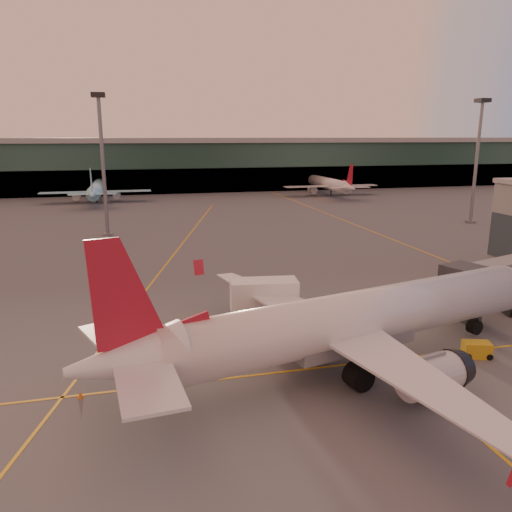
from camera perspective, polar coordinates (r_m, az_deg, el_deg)
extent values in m
plane|color=#4C4F54|center=(37.82, 11.83, -15.45)|extent=(600.00, 600.00, 0.00)
cube|color=gold|center=(41.85, 8.83, -12.33)|extent=(80.00, 0.25, 0.01)
cube|color=gold|center=(76.94, -9.73, -0.30)|extent=(31.30, 115.98, 0.01)
cube|color=gold|center=(110.79, 10.35, 3.90)|extent=(0.25, 160.00, 0.01)
cube|color=gold|center=(34.58, 25.93, -19.62)|extent=(0.25, 30.00, 0.01)
cube|color=#19382D|center=(172.55, -8.97, 10.01)|extent=(400.00, 18.00, 16.00)
cube|color=gray|center=(172.26, -9.08, 12.93)|extent=(400.00, 20.00, 1.60)
cube|color=black|center=(164.40, -8.65, 8.46)|extent=(400.00, 1.00, 8.00)
cylinder|color=slate|center=(95.90, -17.06, 9.58)|extent=(0.70, 0.70, 25.00)
cube|color=black|center=(95.99, -17.60, 17.16)|extent=(2.40, 2.40, 0.80)
cube|color=slate|center=(97.39, -16.56, 2.39)|extent=(1.60, 1.60, 0.50)
cylinder|color=slate|center=(115.42, 23.87, 9.61)|extent=(0.70, 0.70, 25.00)
cube|color=black|center=(115.49, 24.49, 15.88)|extent=(2.40, 2.40, 0.80)
cube|color=slate|center=(116.66, 23.29, 3.61)|extent=(1.60, 1.60, 0.50)
cylinder|color=silver|center=(40.53, 12.05, -6.81)|extent=(33.26, 12.07, 4.26)
sphere|color=silver|center=(52.32, 26.26, -3.29)|extent=(4.18, 4.18, 4.18)
cube|color=black|center=(53.15, 27.10, -2.54)|extent=(2.52, 3.15, 0.75)
cone|color=silver|center=(32.58, -14.69, -11.55)|extent=(8.04, 5.67, 4.05)
cube|color=silver|center=(29.42, -12.23, -14.03)|extent=(4.12, 7.20, 0.21)
cylinder|color=silver|center=(37.68, 19.27, -12.79)|extent=(4.99, 3.75, 2.77)
cylinder|color=black|center=(38.45, 11.62, -13.32)|extent=(2.22, 1.91, 1.92)
cylinder|color=black|center=(38.19, 11.66, -12.54)|extent=(0.38, 0.38, 1.17)
cube|color=silver|center=(35.89, -15.43, -9.01)|extent=(5.75, 7.67, 0.21)
cylinder|color=silver|center=(46.60, 7.60, -6.97)|extent=(4.99, 3.75, 2.77)
cylinder|color=black|center=(42.42, 6.84, -10.47)|extent=(2.22, 1.91, 1.92)
cylinder|color=black|center=(42.19, 6.86, -9.74)|extent=(0.38, 0.38, 1.17)
cube|color=slate|center=(40.30, 10.61, -8.97)|extent=(11.04, 5.82, 1.71)
cylinder|color=black|center=(50.83, 23.68, -7.42)|extent=(1.51, 1.15, 1.34)
cube|color=#2D3035|center=(52.11, 22.62, -2.64)|extent=(4.28, 4.28, 3.00)
cube|color=#2D3035|center=(54.63, 23.02, -5.66)|extent=(1.60, 2.40, 2.40)
cylinder|color=black|center=(54.07, 23.64, -6.81)|extent=(0.80, 0.40, 0.80)
cylinder|color=black|center=(55.71, 22.28, -6.09)|extent=(0.80, 0.40, 0.80)
cube|color=#C6521C|center=(48.47, 1.29, -7.41)|extent=(3.80, 3.04, 1.64)
cube|color=silver|center=(47.57, 0.91, -4.54)|extent=(6.63, 3.51, 3.06)
cylinder|color=black|center=(47.17, -0.88, -8.45)|extent=(1.02, 0.50, 0.98)
cylinder|color=black|center=(47.69, 3.87, -8.23)|extent=(1.02, 0.50, 0.98)
cube|color=gold|center=(46.56, 23.90, -9.75)|extent=(2.49, 1.91, 1.32)
cylinder|color=black|center=(45.94, 23.05, -10.51)|extent=(0.61, 0.42, 0.55)
cylinder|color=black|center=(46.56, 25.12, -10.40)|extent=(0.61, 0.42, 0.55)
cone|color=orange|center=(38.88, -19.44, -14.72)|extent=(0.38, 0.38, 0.49)
cube|color=orange|center=(38.98, -19.41, -15.02)|extent=(0.33, 0.33, 0.03)
cone|color=orange|center=(57.44, 3.25, -4.62)|extent=(0.42, 0.42, 0.53)
cube|color=orange|center=(57.52, 3.25, -4.86)|extent=(0.36, 0.36, 0.03)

